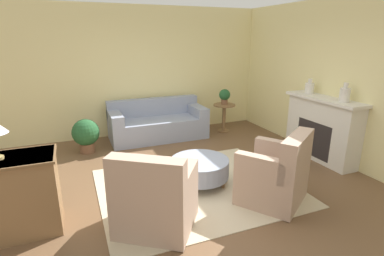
% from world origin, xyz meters
% --- Properties ---
extents(ground_plane, '(16.00, 16.00, 0.00)m').
position_xyz_m(ground_plane, '(0.00, 0.00, 0.00)').
color(ground_plane, brown).
extents(wall_back, '(9.91, 0.12, 2.80)m').
position_xyz_m(wall_back, '(0.00, 3.01, 1.40)').
color(wall_back, beige).
rests_on(wall_back, ground_plane).
extents(wall_right, '(0.12, 9.40, 2.80)m').
position_xyz_m(wall_right, '(2.76, 0.00, 1.40)').
color(wall_right, beige).
rests_on(wall_right, ground_plane).
extents(rug, '(2.78, 2.34, 0.01)m').
position_xyz_m(rug, '(0.00, 0.00, 0.01)').
color(rug, beige).
rests_on(rug, ground_plane).
extents(couch, '(2.06, 0.90, 0.83)m').
position_xyz_m(couch, '(0.11, 2.45, 0.31)').
color(couch, '#8E99B2').
rests_on(couch, ground_plane).
extents(armchair_left, '(1.11, 1.10, 0.97)m').
position_xyz_m(armchair_left, '(-0.83, -0.75, 0.38)').
color(armchair_left, tan).
rests_on(armchair_left, rug).
extents(armchair_right, '(1.11, 1.10, 0.97)m').
position_xyz_m(armchair_right, '(0.83, -0.75, 0.38)').
color(armchair_right, tan).
rests_on(armchair_right, rug).
extents(ottoman_table, '(0.87, 0.87, 0.39)m').
position_xyz_m(ottoman_table, '(0.09, 0.09, 0.26)').
color(ottoman_table, '#8E99B2').
rests_on(ottoman_table, rug).
extents(side_table, '(0.50, 0.50, 0.65)m').
position_xyz_m(side_table, '(1.67, 2.30, 0.44)').
color(side_table, olive).
rests_on(side_table, ground_plane).
extents(fireplace, '(0.44, 1.52, 1.13)m').
position_xyz_m(fireplace, '(2.52, 0.19, 0.59)').
color(fireplace, silver).
rests_on(fireplace, ground_plane).
extents(dresser, '(1.12, 0.60, 0.91)m').
position_xyz_m(dresser, '(-2.37, -0.20, 0.47)').
color(dresser, olive).
rests_on(dresser, ground_plane).
extents(vase_mantel_near, '(0.16, 0.16, 0.28)m').
position_xyz_m(vase_mantel_near, '(2.50, 0.58, 1.24)').
color(vase_mantel_near, silver).
rests_on(vase_mantel_near, fireplace).
extents(vase_mantel_far, '(0.16, 0.16, 0.31)m').
position_xyz_m(vase_mantel_far, '(2.50, -0.20, 1.26)').
color(vase_mantel_far, silver).
rests_on(vase_mantel_far, fireplace).
extents(potted_plant_on_side_table, '(0.25, 0.25, 0.35)m').
position_xyz_m(potted_plant_on_side_table, '(1.67, 2.30, 0.85)').
color(potted_plant_on_side_table, brown).
rests_on(potted_plant_on_side_table, side_table).
extents(potted_plant_floor, '(0.51, 0.51, 0.66)m').
position_xyz_m(potted_plant_floor, '(-1.40, 2.11, 0.37)').
color(potted_plant_floor, brown).
rests_on(potted_plant_floor, ground_plane).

